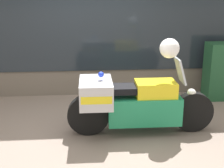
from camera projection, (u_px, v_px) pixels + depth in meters
The scene contains 5 objects.
ground_plane at pixel (97, 129), 5.17m from camera, with size 60.00×60.00×0.00m, color gray.
shop_building at pixel (70, 6), 6.48m from camera, with size 6.61×0.55×3.75m.
window_display at pixel (113, 72), 7.01m from camera, with size 5.13×0.30×1.78m.
paramedic_motorcycle at pixel (131, 102), 4.91m from camera, with size 2.34×0.78×1.22m.
white_helmet at pixel (169, 48), 4.70m from camera, with size 0.30×0.30×0.30m, color white.
Camera 1 is at (-0.14, -4.72, 2.25)m, focal length 50.00 mm.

